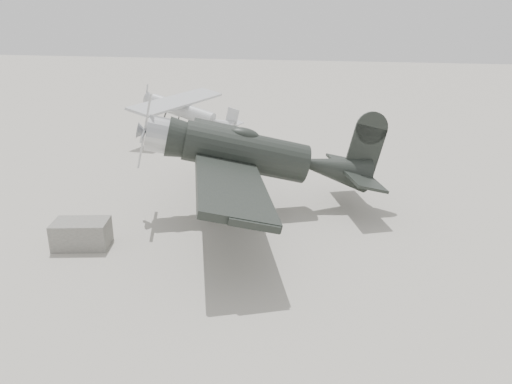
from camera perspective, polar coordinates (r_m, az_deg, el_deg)
ground at (r=17.95m, az=-4.90°, el=-4.82°), size 160.00×160.00×0.00m
lowwing_monoplane at (r=19.44m, az=0.12°, el=4.22°), size 9.68×13.08×4.27m
highwing_monoplane at (r=33.68m, az=-7.99°, el=9.47°), size 6.94×9.75×2.75m
equipment_block at (r=17.78m, az=-19.31°, el=-4.53°), size 2.04×1.57×0.90m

